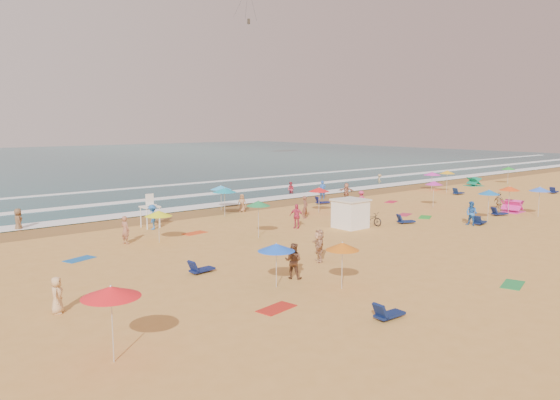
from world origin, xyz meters
TOP-DOWN VIEW (x-y plane):
  - ground at (0.00, 0.00)m, footprint 220.00×220.00m
  - ocean at (0.00, 84.00)m, footprint 220.00×140.00m
  - wet_sand at (0.00, 12.50)m, footprint 220.00×220.00m
  - surf_foam at (0.00, 21.32)m, footprint 200.00×18.70m
  - cabana at (-0.91, -0.28)m, footprint 2.00×2.00m
  - cabana_roof at (-0.91, -0.28)m, footprint 2.20×2.20m
  - bicycle at (0.99, -0.58)m, footprint 0.87×1.97m
  - lifeguard_stand at (-12.11, 9.17)m, footprint 1.20×1.20m
  - beach_umbrellas at (0.46, 1.19)m, footprint 64.24×25.27m
  - loungers at (6.57, -2.11)m, footprint 47.70×24.26m
  - towels at (3.11, -2.74)m, footprint 45.19×25.19m
  - popup_tents at (22.80, 2.03)m, footprint 17.64×14.70m
  - beachgoers at (-1.73, 4.21)m, footprint 47.47×25.63m

SIDE VIEW (x-z plane):
  - ground at x=0.00m, z-range 0.00..0.00m
  - ocean at x=0.00m, z-range -0.09..0.09m
  - wet_sand at x=0.00m, z-range 0.01..0.01m
  - towels at x=3.11m, z-range 0.00..0.03m
  - surf_foam at x=0.00m, z-range 0.08..0.12m
  - loungers at x=6.57m, z-range 0.00..0.34m
  - bicycle at x=0.99m, z-range 0.00..1.00m
  - popup_tents at x=22.80m, z-range 0.00..1.20m
  - beachgoers at x=-1.73m, z-range -0.23..1.87m
  - cabana at x=-0.91m, z-range 0.00..2.00m
  - lifeguard_stand at x=-12.11m, z-range 0.00..2.10m
  - cabana_roof at x=-0.91m, z-range 2.00..2.12m
  - beach_umbrellas at x=0.46m, z-range 1.72..2.51m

